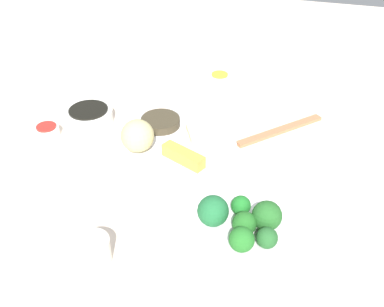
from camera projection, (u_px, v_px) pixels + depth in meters
name	position (u px, v px, depth m)	size (l,w,h in m)	color
tabletop	(185.00, 146.00, 1.05)	(2.20, 2.20, 0.02)	beige
main_plate	(172.00, 145.00, 1.02)	(0.29, 0.29, 0.02)	white
rice_scoop	(138.00, 136.00, 0.98)	(0.07, 0.07, 0.07)	tan
spring_roll	(183.00, 156.00, 0.95)	(0.10, 0.03, 0.03)	gold
crab_rangoon_wonton	(203.00, 133.00, 1.04)	(0.07, 0.06, 0.02)	beige
stir_fry_heap	(161.00, 122.00, 1.07)	(0.09, 0.09, 0.02)	#3F3726
broccoli_plate	(242.00, 233.00, 0.81)	(0.24, 0.24, 0.01)	white
broccoli_floret_0	(242.00, 239.00, 0.76)	(0.04, 0.04, 0.04)	#246C25
broccoli_floret_1	(241.00, 205.00, 0.83)	(0.04, 0.04, 0.04)	#1E7126
broccoli_floret_2	(213.00, 211.00, 0.80)	(0.06, 0.06, 0.06)	#206636
broccoli_floret_3	(267.00, 216.00, 0.79)	(0.05, 0.05, 0.05)	#246025
broccoli_floret_4	(244.00, 223.00, 0.79)	(0.04, 0.04, 0.04)	#226221
broccoli_floret_5	(267.00, 238.00, 0.76)	(0.04, 0.04, 0.04)	#235A28
soy_sauce_bowl	(89.00, 116.00, 1.11)	(0.11, 0.11, 0.03)	white
soy_sauce_bowl_liquid	(88.00, 110.00, 1.10)	(0.09, 0.09, 0.00)	black
sauce_ramekin_hot_mustard	(220.00, 79.00, 1.27)	(0.05, 0.05, 0.02)	white
sauce_ramekin_hot_mustard_liquid	(220.00, 75.00, 1.27)	(0.04, 0.04, 0.00)	yellow
sauce_ramekin_sweet_and_sour	(47.00, 132.00, 1.06)	(0.05, 0.05, 0.02)	white
sauce_ramekin_sweet_and_sour_liquid	(46.00, 127.00, 1.05)	(0.04, 0.04, 0.00)	red
teacup	(92.00, 251.00, 0.75)	(0.06, 0.06, 0.05)	white
chopsticks_pair	(280.00, 130.00, 1.08)	(0.24, 0.02, 0.01)	#AC724B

